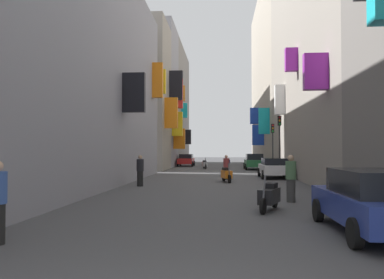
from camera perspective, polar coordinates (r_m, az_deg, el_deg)
The scene contains 20 objects.
ground_plane at distance 32.74m, azimuth 3.88°, elevation -4.85°, with size 140.00×140.00×0.00m, color #424244.
building_left_near at distance 19.57m, azimuth -21.19°, elevation 11.02°, with size 7.39×29.08×12.23m.
building_left_mid_b at distance 38.82m, azimuth -7.97°, elevation 6.30°, with size 7.36×6.16×14.35m.
building_left_mid_c at distance 45.21m, azimuth -6.23°, elevation 6.25°, with size 7.27×6.80×16.05m.
building_left_far at distance 56.01m, azimuth -4.16°, elevation 4.72°, with size 6.99×15.26×16.00m.
building_right_mid_a at distance 28.90m, azimuth 20.33°, elevation 14.41°, with size 7.06×21.83×19.59m.
building_right_mid_b at distance 51.53m, azimuth 13.07°, elevation 8.57°, with size 7.31×25.05×21.81m.
parked_car_green at distance 38.84m, azimuth 9.02°, elevation -3.14°, with size 1.90×4.16×1.53m.
parked_car_red at distance 46.41m, azimuth -0.85°, elevation -2.95°, with size 1.85×4.31×1.42m.
parked_car_white at distance 27.29m, azimuth 11.83°, elevation -3.97°, with size 1.92×4.24×1.34m.
parked_car_blue at distance 9.83m, azimuth 24.95°, elevation -8.01°, with size 1.95×4.38×1.45m.
scooter_orange at distance 23.28m, azimuth 5.03°, elevation -5.06°, with size 0.69×1.88×1.13m.
scooter_black at distance 12.60m, azimuth 11.17°, elevation -8.04°, with size 0.84×1.89×1.13m.
scooter_blue at distance 48.85m, azimuth 5.16°, elevation -3.21°, with size 0.70×1.85×1.13m.
scooter_silver at distance 39.70m, azimuth 1.87°, elevation -3.60°, with size 0.63×1.82×1.13m.
pedestrian_crossing at distance 14.77m, azimuth 14.16°, elevation -5.53°, with size 0.50×0.50×1.71m.
pedestrian_near_right at distance 20.76m, azimuth -7.54°, elevation -4.52°, with size 0.49×0.49×1.63m.
pedestrian_mid_street at distance 25.44m, azimuth 5.00°, elevation -4.05°, with size 0.53×0.53×1.57m.
traffic_light_near_corner at distance 30.48m, azimuth 12.59°, elevation 0.67°, with size 0.26×0.34×4.50m.
traffic_light_far_corner at distance 33.79m, azimuth 11.64°, elevation 0.03°, with size 0.26×0.34×4.10m.
Camera 1 is at (0.30, -2.68, 1.90)m, focal length 36.74 mm.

